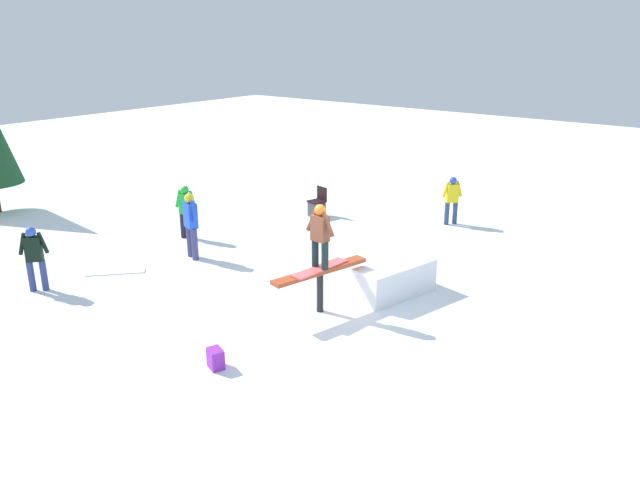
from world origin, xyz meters
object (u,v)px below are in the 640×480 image
object	(u,v)px
bystander_yellow	(452,198)
loose_snowboard_white	(116,272)
bystander_black	(34,255)
backpack_on_snow	(216,359)
bystander_green	(186,209)
main_rider_on_rail	(320,238)
rail_feature	(320,276)
folding_chair	(318,203)
bystander_blue	(191,222)

from	to	relation	value
bystander_yellow	loose_snowboard_white	bearing A→B (deg)	10.92
bystander_black	bystander_yellow	world-z (taller)	bystander_black
bystander_yellow	backpack_on_snow	bearing A→B (deg)	42.54
loose_snowboard_white	backpack_on_snow	world-z (taller)	backpack_on_snow
bystander_green	bystander_black	bearing A→B (deg)	68.27
main_rider_on_rail	bystander_green	size ratio (longest dim) A/B	0.96
rail_feature	backpack_on_snow	world-z (taller)	rail_feature
folding_chair	bystander_black	bearing A→B (deg)	-85.22
loose_snowboard_white	folding_chair	world-z (taller)	folding_chair
bystander_black	rail_feature	bearing A→B (deg)	-20.24
main_rider_on_rail	bystander_green	bearing A→B (deg)	-98.94
rail_feature	bystander_yellow	xyz separation A→B (m)	(-6.92, -0.59, 0.03)
loose_snowboard_white	folding_chair	size ratio (longest dim) A/B	1.50
bystander_black	bystander_blue	distance (m)	3.56
folding_chair	backpack_on_snow	world-z (taller)	folding_chair
bystander_yellow	bystander_green	world-z (taller)	bystander_green
bystander_blue	folding_chair	size ratio (longest dim) A/B	1.86
loose_snowboard_white	backpack_on_snow	bearing A→B (deg)	-64.47
bystander_yellow	folding_chair	distance (m)	3.93
main_rider_on_rail	bystander_blue	size ratio (longest dim) A/B	0.85
bystander_yellow	bystander_green	bearing A→B (deg)	-3.26
main_rider_on_rail	bystander_yellow	bearing A→B (deg)	-169.69
rail_feature	folding_chair	distance (m)	6.67
rail_feature	folding_chair	size ratio (longest dim) A/B	2.52
rail_feature	bystander_blue	world-z (taller)	bystander_blue
rail_feature	main_rider_on_rail	world-z (taller)	main_rider_on_rail
bystander_blue	folding_chair	xyz separation A→B (m)	(-4.74, 0.23, -0.51)
main_rider_on_rail	loose_snowboard_white	world-z (taller)	main_rider_on_rail
loose_snowboard_white	bystander_yellow	bearing A→B (deg)	14.20
main_rider_on_rail	folding_chair	bearing A→B (deg)	-136.33
bystander_blue	loose_snowboard_white	size ratio (longest dim) A/B	1.24
bystander_blue	bystander_yellow	xyz separation A→B (m)	(-6.42, 3.76, -0.14)
rail_feature	bystander_black	distance (m)	6.16
rail_feature	bystander_blue	distance (m)	4.38
folding_chair	bystander_green	bearing A→B (deg)	-97.60
bystander_yellow	backpack_on_snow	world-z (taller)	bystander_yellow
backpack_on_snow	main_rider_on_rail	bearing A→B (deg)	-68.56
bystander_yellow	backpack_on_snow	distance (m)	9.76
rail_feature	folding_chair	bearing A→B (deg)	-128.67
rail_feature	main_rider_on_rail	distance (m)	0.80
main_rider_on_rail	bystander_yellow	size ratio (longest dim) A/B	1.00
bystander_black	folding_chair	distance (m)	8.24
bystander_blue	loose_snowboard_white	xyz separation A→B (m)	(1.77, -0.67, -0.91)
bystander_green	bystander_yellow	bearing A→B (deg)	-156.72
bystander_black	bystander_green	size ratio (longest dim) A/B	1.00
rail_feature	folding_chair	xyz separation A→B (m)	(-5.24, -4.12, -0.34)
rail_feature	bystander_green	size ratio (longest dim) A/B	1.53
main_rider_on_rail	bystander_black	bearing A→B (deg)	-56.57
loose_snowboard_white	bystander_blue	bearing A→B (deg)	21.84
bystander_green	backpack_on_snow	distance (m)	7.04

